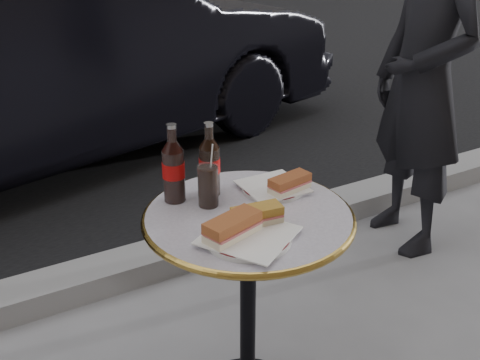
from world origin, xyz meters
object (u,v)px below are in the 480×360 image
bistro_table (248,315)px  cola_glass (208,186)px  cola_bottle_right (209,159)px  pedestrian (424,83)px  plate_right (273,188)px  plate_left (248,238)px  cola_bottle_left (173,163)px  parked_car (52,57)px

bistro_table → cola_glass: (-0.08, 0.11, 0.43)m
cola_bottle_right → pedestrian: (1.27, 0.38, -0.04)m
bistro_table → plate_right: bearing=33.8°
plate_left → cola_bottle_left: 0.34m
plate_left → pedestrian: (1.31, 0.67, 0.07)m
plate_left → cola_bottle_right: 0.32m
cola_bottle_left → plate_left: bearing=-76.6°
bistro_table → plate_left: plate_left is taller
cola_bottle_right → parked_car: 2.35m
cola_bottle_left → bistro_table: bearing=-51.0°
bistro_table → pedestrian: (1.24, 0.55, 0.44)m
bistro_table → plate_left: size_ratio=3.14×
cola_bottle_left → cola_glass: cola_bottle_left is taller
plate_left → pedestrian: 1.48m
cola_glass → plate_right: bearing=-2.2°
plate_left → cola_glass: size_ratio=1.82×
cola_bottle_left → parked_car: (0.19, 2.33, -0.21)m
cola_bottle_right → parked_car: bearing=88.0°
bistro_table → cola_bottle_left: (-0.15, 0.19, 0.49)m
plate_left → cola_bottle_right: bearing=82.8°
pedestrian → bistro_table: bearing=-58.0°
cola_bottle_left → pedestrian: (1.39, 0.36, -0.05)m
cola_bottle_left → pedestrian: bearing=14.7°
bistro_table → pedestrian: 1.42m
parked_car → pedestrian: pedestrian is taller
cola_bottle_left → pedestrian: pedestrian is taller
bistro_table → parked_car: bearing=89.0°
bistro_table → cola_bottle_right: size_ratio=3.13×
bistro_table → cola_glass: cola_glass is taller
cola_bottle_right → pedestrian: size_ratio=0.15×
bistro_table → plate_left: 0.40m
plate_right → cola_bottle_left: 0.33m
plate_right → pedestrian: bearing=22.5°
cola_bottle_left → cola_bottle_right: cola_bottle_left is taller
plate_left → plate_right: bearing=45.4°
cola_glass → pedestrian: pedestrian is taller
plate_left → plate_right: (0.22, 0.22, -0.00)m
plate_left → plate_right: plate_left is taller
cola_glass → cola_bottle_right: bearing=59.0°
cola_bottle_right → parked_car: size_ratio=0.06×
cola_bottle_right → bistro_table: bearing=-77.4°
cola_bottle_left → cola_glass: 0.12m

